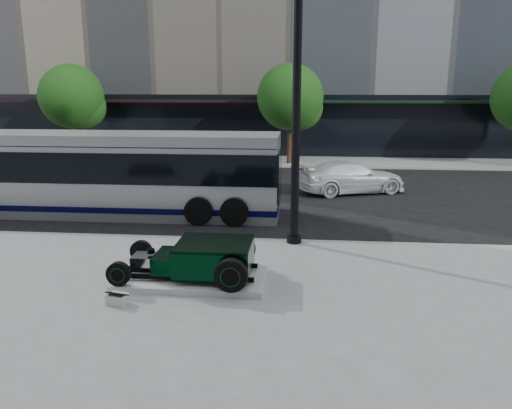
# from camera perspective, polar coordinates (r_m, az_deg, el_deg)

# --- Properties ---
(ground) EXTENTS (120.00, 120.00, 0.00)m
(ground) POSITION_cam_1_polar(r_m,az_deg,el_deg) (16.91, -0.85, -2.20)
(ground) COLOR black
(ground) RESTS_ON ground
(sidewalk_far) EXTENTS (70.00, 4.00, 0.12)m
(sidewalk_far) POSITION_cam_1_polar(r_m,az_deg,el_deg) (30.57, 1.97, 4.97)
(sidewalk_far) COLOR gray
(sidewalk_far) RESTS_ON ground
(street_trees) EXTENTS (29.80, 3.80, 5.70)m
(street_trees) POSITION_cam_1_polar(r_m,az_deg,el_deg) (29.28, 4.21, 11.86)
(street_trees) COLOR black
(street_trees) RESTS_ON sidewalk_far
(display_plinth) EXTENTS (3.40, 1.80, 0.15)m
(display_plinth) POSITION_cam_1_polar(r_m,az_deg,el_deg) (11.85, -7.34, -8.29)
(display_plinth) COLOR silver
(display_plinth) RESTS_ON sidewalk_near
(hot_rod) EXTENTS (3.22, 2.00, 0.81)m
(hot_rod) POSITION_cam_1_polar(r_m,az_deg,el_deg) (11.61, -5.80, -6.07)
(hot_rod) COLOR black
(hot_rod) RESTS_ON display_plinth
(info_plaque) EXTENTS (0.46, 0.38, 0.31)m
(info_plaque) POSITION_cam_1_polar(r_m,az_deg,el_deg) (10.94, -15.55, -10.31)
(info_plaque) COLOR silver
(info_plaque) RESTS_ON sidewalk_near
(lamppost) EXTENTS (0.43, 0.43, 7.75)m
(lamppost) POSITION_cam_1_polar(r_m,az_deg,el_deg) (13.91, 4.62, 9.86)
(lamppost) COLOR black
(lamppost) RESTS_ON sidewalk_near
(transit_bus) EXTENTS (12.12, 2.88, 2.92)m
(transit_bus) POSITION_cam_1_polar(r_m,az_deg,el_deg) (18.72, -16.04, 3.47)
(transit_bus) COLOR #AAAFB3
(transit_bus) RESTS_ON ground
(white_sedan) EXTENTS (5.07, 3.42, 1.36)m
(white_sedan) POSITION_cam_1_polar(r_m,az_deg,el_deg) (22.08, 10.85, 3.09)
(white_sedan) COLOR silver
(white_sedan) RESTS_ON ground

